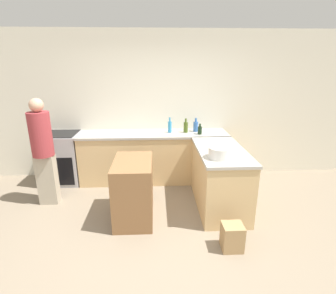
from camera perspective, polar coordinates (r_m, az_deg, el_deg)
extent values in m
plane|color=gray|center=(3.49, -3.07, -19.57)|extent=(14.00, 14.00, 0.00)
cube|color=silver|center=(4.99, -3.24, 8.91)|extent=(8.00, 0.06, 2.70)
cube|color=#D6B27A|center=(4.89, -3.08, -2.34)|extent=(2.65, 0.61, 0.87)
cube|color=#ADA89E|center=(4.75, -3.17, 2.84)|extent=(2.68, 0.64, 0.04)
cube|color=#D6B27A|center=(4.09, 11.09, -6.84)|extent=(0.66, 1.37, 0.87)
cube|color=#ADA89E|center=(3.92, 11.48, -0.75)|extent=(0.69, 1.40, 0.04)
cube|color=#ADADB2|center=(5.18, -22.14, -2.27)|extent=(0.69, 0.61, 0.91)
cube|color=black|center=(4.96, -23.09, -4.99)|extent=(0.58, 0.01, 0.51)
cube|color=black|center=(5.05, -22.75, 2.68)|extent=(0.63, 0.56, 0.01)
cube|color=brown|center=(3.73, -7.47, -9.26)|extent=(0.52, 0.84, 0.86)
cylinder|color=white|center=(3.53, 11.30, -1.21)|extent=(0.31, 0.31, 0.15)
cylinder|color=#386BB7|center=(4.86, 6.05, 4.43)|extent=(0.09, 0.09, 0.18)
cylinder|color=#386BB7|center=(4.83, 6.10, 5.86)|extent=(0.04, 0.04, 0.07)
cylinder|color=#475B1E|center=(4.77, 3.87, 4.27)|extent=(0.08, 0.08, 0.18)
cylinder|color=#475B1E|center=(4.74, 3.90, 5.76)|extent=(0.04, 0.04, 0.07)
cylinder|color=#338CBF|center=(4.75, 0.39, 4.36)|extent=(0.07, 0.07, 0.20)
cylinder|color=#338CBF|center=(4.72, 0.39, 5.98)|extent=(0.03, 0.03, 0.08)
cylinder|color=black|center=(4.67, 6.94, 3.60)|extent=(0.07, 0.07, 0.14)
cylinder|color=black|center=(4.65, 6.98, 4.73)|extent=(0.03, 0.03, 0.05)
cube|color=#ADA38E|center=(4.50, -24.74, -6.42)|extent=(0.28, 0.17, 0.79)
cylinder|color=#993338|center=(4.28, -25.98, 2.50)|extent=(0.31, 0.31, 0.66)
sphere|color=tan|center=(4.20, -26.77, 8.15)|extent=(0.20, 0.20, 0.20)
cube|color=#A88456|center=(3.35, 13.80, -18.47)|extent=(0.24, 0.22, 0.32)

